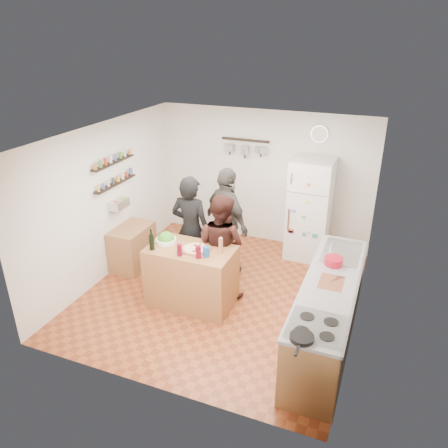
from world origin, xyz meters
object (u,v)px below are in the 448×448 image
at_px(wine_bottle, 152,242).
at_px(pepper_mill, 221,247).
at_px(person_left, 191,230).
at_px(person_back, 227,222).
at_px(person_center, 221,246).
at_px(wall_clock, 320,134).
at_px(salad_bowl, 166,240).
at_px(salt_canister, 206,252).
at_px(fridge, 310,209).
at_px(red_bowl, 334,261).
at_px(skillet, 302,338).
at_px(side_table, 133,247).
at_px(counter_run, 328,313).
at_px(prep_island, 191,276).

height_order(wine_bottle, pepper_mill, wine_bottle).
height_order(wine_bottle, person_left, person_left).
bearing_deg(person_back, person_center, 138.45).
xyz_separation_m(pepper_mill, wall_clock, (0.82, 2.41, 1.14)).
relative_size(salad_bowl, person_left, 0.17).
height_order(wine_bottle, salt_canister, wine_bottle).
bearing_deg(fridge, salad_bowl, -129.09).
height_order(red_bowl, wall_clock, wall_clock).
height_order(skillet, red_bowl, red_bowl).
xyz_separation_m(person_back, side_table, (-1.56, -0.44, -0.55)).
xyz_separation_m(person_back, counter_run, (1.88, -1.22, -0.46)).
bearing_deg(fridge, person_center, -119.79).
height_order(wine_bottle, counter_run, wine_bottle).
bearing_deg(fridge, salt_canister, -113.36).
relative_size(skillet, red_bowl, 1.01).
bearing_deg(person_back, fridge, -101.64).
xyz_separation_m(salt_canister, person_left, (-0.59, 0.73, -0.09)).
height_order(pepper_mill, person_left, person_left).
xyz_separation_m(red_bowl, wall_clock, (-0.70, 2.18, 1.18)).
bearing_deg(wine_bottle, person_left, 75.50).
height_order(pepper_mill, side_table, pepper_mill).
bearing_deg(counter_run, prep_island, 175.32).
relative_size(red_bowl, side_table, 0.31).
distance_m(person_back, side_table, 1.71).
bearing_deg(salad_bowl, fridge, 50.91).
bearing_deg(person_left, salad_bowl, 77.30).
height_order(person_left, red_bowl, person_left).
bearing_deg(counter_run, salad_bowl, 174.96).
relative_size(salad_bowl, wall_clock, 1.01).
bearing_deg(person_left, skillet, 138.83).
xyz_separation_m(wine_bottle, wall_clock, (1.77, 2.68, 1.13)).
distance_m(skillet, red_bowl, 1.67).
bearing_deg(person_center, red_bowl, -169.68).
relative_size(prep_island, person_back, 0.69).
distance_m(person_left, skillet, 2.97).
distance_m(pepper_mill, wall_clock, 2.79).
height_order(prep_island, pepper_mill, pepper_mill).
xyz_separation_m(pepper_mill, red_bowl, (1.52, 0.23, -0.04)).
bearing_deg(person_back, wall_clock, -94.07).
xyz_separation_m(prep_island, salt_canister, (0.30, -0.12, 0.53)).
bearing_deg(wine_bottle, pepper_mill, 15.87).
xyz_separation_m(wine_bottle, red_bowl, (2.47, 0.50, -0.05)).
xyz_separation_m(wine_bottle, person_center, (0.80, 0.65, -0.21)).
xyz_separation_m(person_center, counter_run, (1.73, -0.59, -0.36)).
bearing_deg(side_table, red_bowl, -5.55).
bearing_deg(pepper_mill, salad_bowl, 180.00).
bearing_deg(salad_bowl, counter_run, -5.04).
bearing_deg(person_back, pepper_mill, 141.62).
height_order(salt_canister, person_back, person_back).
bearing_deg(pepper_mill, counter_run, -7.80).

